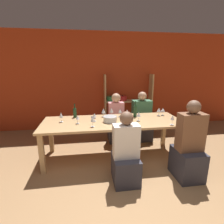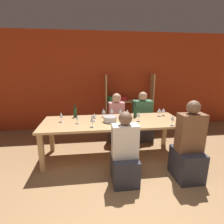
{
  "view_description": "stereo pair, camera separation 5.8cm",
  "coord_description": "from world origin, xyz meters",
  "px_view_note": "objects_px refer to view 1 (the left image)",
  "views": [
    {
      "loc": [
        -0.41,
        -1.23,
        1.76
      ],
      "look_at": [
        0.07,
        2.03,
        0.9
      ],
      "focal_mm": 28.0,
      "sensor_mm": 36.0,
      "label": 1
    },
    {
      "loc": [
        -0.35,
        -1.24,
        1.76
      ],
      "look_at": [
        0.07,
        2.03,
        0.9
      ],
      "focal_mm": 28.0,
      "sensor_mm": 36.0,
      "label": 2
    }
  ],
  "objects_px": {
    "mixing_bowl": "(110,119)",
    "wine_glass_empty_b": "(61,115)",
    "wine_glass_empty_c": "(127,111)",
    "person_far_b": "(116,123)",
    "wine_glass_red_a": "(172,118)",
    "wine_glass_red_c": "(139,114)",
    "person_far_a": "(141,122)",
    "person_near_b": "(189,150)",
    "wine_glass_red_e": "(120,111)",
    "dining_table": "(113,125)",
    "cell_phone": "(93,118)",
    "wine_bottle_dark": "(75,112)",
    "wine_glass_white_c": "(163,110)",
    "wine_glass_empty_d": "(112,110)",
    "wine_glass_white_a": "(78,118)",
    "shelf_unit": "(126,108)",
    "wine_bottle_green": "(135,110)",
    "wine_glass_red_d": "(94,115)",
    "wine_glass_red_b": "(103,111)",
    "wine_glass_empty_a": "(93,119)",
    "wine_glass_white_b": "(159,110)",
    "person_near_a": "(126,157)"
  },
  "relations": [
    {
      "from": "wine_bottle_dark",
      "to": "wine_glass_white_c",
      "type": "distance_m",
      "value": 1.85
    },
    {
      "from": "wine_bottle_dark",
      "to": "wine_glass_empty_b",
      "type": "xyz_separation_m",
      "value": [
        -0.24,
        -0.29,
        0.02
      ]
    },
    {
      "from": "shelf_unit",
      "to": "wine_glass_white_b",
      "type": "xyz_separation_m",
      "value": [
        0.37,
        -1.47,
        0.27
      ]
    },
    {
      "from": "wine_glass_red_a",
      "to": "person_near_b",
      "type": "height_order",
      "value": "person_near_b"
    },
    {
      "from": "wine_glass_white_a",
      "to": "person_far_b",
      "type": "height_order",
      "value": "person_far_b"
    },
    {
      "from": "wine_glass_empty_c",
      "to": "person_far_b",
      "type": "height_order",
      "value": "person_far_b"
    },
    {
      "from": "person_far_b",
      "to": "person_far_a",
      "type": "bearing_deg",
      "value": -175.02
    },
    {
      "from": "wine_bottle_dark",
      "to": "person_near_a",
      "type": "distance_m",
      "value": 1.49
    },
    {
      "from": "wine_glass_red_a",
      "to": "wine_glass_red_b",
      "type": "bearing_deg",
      "value": 149.68
    },
    {
      "from": "wine_glass_empty_a",
      "to": "wine_glass_red_d",
      "type": "bearing_deg",
      "value": 81.43
    },
    {
      "from": "wine_glass_red_a",
      "to": "wine_glass_red_c",
      "type": "bearing_deg",
      "value": 149.04
    },
    {
      "from": "cell_phone",
      "to": "person_far_a",
      "type": "relative_size",
      "value": 0.13
    },
    {
      "from": "wine_glass_empty_d",
      "to": "person_near_a",
      "type": "distance_m",
      "value": 1.27
    },
    {
      "from": "shelf_unit",
      "to": "wine_bottle_dark",
      "type": "height_order",
      "value": "shelf_unit"
    },
    {
      "from": "wine_glass_white_b",
      "to": "person_far_a",
      "type": "xyz_separation_m",
      "value": [
        -0.18,
        0.6,
        -0.45
      ]
    },
    {
      "from": "wine_glass_empty_a",
      "to": "person_near_b",
      "type": "xyz_separation_m",
      "value": [
        1.49,
        -0.56,
        -0.42
      ]
    },
    {
      "from": "wine_glass_empty_b",
      "to": "wine_glass_red_c",
      "type": "height_order",
      "value": "wine_glass_empty_b"
    },
    {
      "from": "wine_glass_red_a",
      "to": "person_near_a",
      "type": "xyz_separation_m",
      "value": [
        -0.94,
        -0.42,
        -0.47
      ]
    },
    {
      "from": "wine_glass_red_b",
      "to": "person_far_b",
      "type": "height_order",
      "value": "person_far_b"
    },
    {
      "from": "wine_glass_red_a",
      "to": "person_near_b",
      "type": "distance_m",
      "value": 0.62
    },
    {
      "from": "person_far_a",
      "to": "person_near_b",
      "type": "relative_size",
      "value": 0.92
    },
    {
      "from": "wine_bottle_green",
      "to": "wine_glass_red_d",
      "type": "height_order",
      "value": "wine_bottle_green"
    },
    {
      "from": "wine_glass_empty_c",
      "to": "wine_glass_red_e",
      "type": "xyz_separation_m",
      "value": [
        -0.15,
        -0.01,
        0.02
      ]
    },
    {
      "from": "shelf_unit",
      "to": "wine_glass_red_c",
      "type": "distance_m",
      "value": 1.79
    },
    {
      "from": "dining_table",
      "to": "wine_glass_empty_b",
      "type": "bearing_deg",
      "value": 175.43
    },
    {
      "from": "person_far_a",
      "to": "cell_phone",
      "type": "bearing_deg",
      "value": 24.99
    },
    {
      "from": "wine_glass_empty_d",
      "to": "wine_glass_white_a",
      "type": "bearing_deg",
      "value": -146.56
    },
    {
      "from": "cell_phone",
      "to": "wine_glass_red_a",
      "type": "bearing_deg",
      "value": -25.06
    },
    {
      "from": "mixing_bowl",
      "to": "wine_glass_empty_b",
      "type": "bearing_deg",
      "value": 172.55
    },
    {
      "from": "wine_glass_empty_a",
      "to": "wine_glass_empty_b",
      "type": "height_order",
      "value": "wine_glass_empty_a"
    },
    {
      "from": "shelf_unit",
      "to": "person_far_a",
      "type": "relative_size",
      "value": 1.31
    },
    {
      "from": "person_far_b",
      "to": "wine_glass_red_a",
      "type": "bearing_deg",
      "value": 125.53
    },
    {
      "from": "cell_phone",
      "to": "wine_bottle_green",
      "type": "bearing_deg",
      "value": -2.41
    },
    {
      "from": "wine_glass_empty_a",
      "to": "wine_glass_white_b",
      "type": "relative_size",
      "value": 1.16
    },
    {
      "from": "wine_glass_red_a",
      "to": "wine_glass_red_c",
      "type": "distance_m",
      "value": 0.61
    },
    {
      "from": "dining_table",
      "to": "person_near_a",
      "type": "bearing_deg",
      "value": -84.3
    },
    {
      "from": "person_near_b",
      "to": "wine_glass_red_c",
      "type": "bearing_deg",
      "value": 127.95
    },
    {
      "from": "wine_glass_empty_b",
      "to": "wine_glass_red_e",
      "type": "height_order",
      "value": "wine_glass_empty_b"
    },
    {
      "from": "wine_glass_red_b",
      "to": "person_far_b",
      "type": "distance_m",
      "value": 0.73
    },
    {
      "from": "wine_glass_red_e",
      "to": "wine_glass_white_c",
      "type": "relative_size",
      "value": 1.02
    },
    {
      "from": "wine_glass_red_b",
      "to": "wine_glass_empty_b",
      "type": "bearing_deg",
      "value": -164.57
    },
    {
      "from": "wine_glass_white_c",
      "to": "person_far_b",
      "type": "distance_m",
      "value": 1.15
    },
    {
      "from": "dining_table",
      "to": "cell_phone",
      "type": "relative_size",
      "value": 16.97
    },
    {
      "from": "wine_glass_white_a",
      "to": "wine_glass_red_d",
      "type": "bearing_deg",
      "value": 17.25
    },
    {
      "from": "wine_glass_empty_d",
      "to": "cell_phone",
      "type": "xyz_separation_m",
      "value": [
        -0.39,
        -0.12,
        -0.11
      ]
    },
    {
      "from": "wine_bottle_green",
      "to": "person_far_a",
      "type": "xyz_separation_m",
      "value": [
        0.34,
        0.6,
        -0.46
      ]
    },
    {
      "from": "cell_phone",
      "to": "wine_glass_red_c",
      "type": "bearing_deg",
      "value": -21.1
    },
    {
      "from": "shelf_unit",
      "to": "person_far_a",
      "type": "xyz_separation_m",
      "value": [
        0.19,
        -0.87,
        -0.17
      ]
    },
    {
      "from": "wine_glass_red_b",
      "to": "wine_bottle_dark",
      "type": "bearing_deg",
      "value": 173.27
    },
    {
      "from": "dining_table",
      "to": "wine_glass_empty_d",
      "type": "height_order",
      "value": "wine_glass_empty_d"
    }
  ]
}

